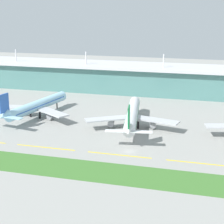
# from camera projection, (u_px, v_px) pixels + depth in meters

# --- Properties ---
(ground_plane) EXTENTS (600.00, 600.00, 0.00)m
(ground_plane) POSITION_uv_depth(u_px,v_px,m) (129.00, 152.00, 164.34)
(ground_plane) COLOR gray
(terminal_building) EXTENTS (288.00, 34.00, 28.91)m
(terminal_building) POSITION_uv_depth(u_px,v_px,m) (164.00, 80.00, 267.43)
(terminal_building) COLOR slate
(terminal_building) RESTS_ON ground
(airliner_near_middle) EXTENTS (47.98, 61.02, 18.90)m
(airliner_near_middle) POSITION_uv_depth(u_px,v_px,m) (36.00, 106.00, 212.95)
(airliner_near_middle) COLOR #9ED1EA
(airliner_near_middle) RESTS_ON ground
(airliner_center) EXTENTS (48.21, 65.71, 18.90)m
(airliner_center) POSITION_uv_depth(u_px,v_px,m) (132.00, 115.00, 194.85)
(airliner_center) COLOR silver
(airliner_center) RESTS_ON ground
(taxiway_stripe_mid_west) EXTENTS (28.00, 0.70, 0.04)m
(taxiway_stripe_mid_west) POSITION_uv_depth(u_px,v_px,m) (46.00, 147.00, 168.99)
(taxiway_stripe_mid_west) COLOR yellow
(taxiway_stripe_mid_west) RESTS_ON ground
(taxiway_stripe_centre) EXTENTS (28.00, 0.70, 0.04)m
(taxiway_stripe_centre) POSITION_uv_depth(u_px,v_px,m) (119.00, 155.00, 160.53)
(taxiway_stripe_centre) COLOR yellow
(taxiway_stripe_centre) RESTS_ON ground
(taxiway_stripe_mid_east) EXTENTS (28.00, 0.70, 0.04)m
(taxiway_stripe_mid_east) POSITION_uv_depth(u_px,v_px,m) (201.00, 163.00, 152.07)
(taxiway_stripe_mid_east) COLOR yellow
(taxiway_stripe_mid_east) RESTS_ON ground
(grass_verge) EXTENTS (300.00, 18.00, 0.10)m
(grass_verge) POSITION_uv_depth(u_px,v_px,m) (115.00, 174.00, 142.90)
(grass_verge) COLOR #3D702D
(grass_verge) RESTS_ON ground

